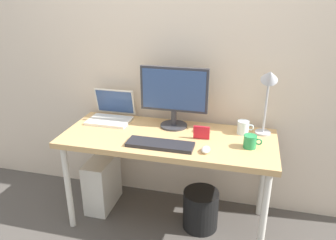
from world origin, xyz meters
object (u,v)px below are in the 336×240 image
at_px(photo_frame, 201,132).
at_px(desk, 168,144).
at_px(wastebasket, 201,209).
at_px(laptop, 112,113).
at_px(keyboard, 160,144).
at_px(mouse, 206,150).
at_px(computer_tower, 102,183).
at_px(coffee_mug, 250,142).
at_px(glass_cup, 243,127).
at_px(desk_lamp, 268,87).
at_px(monitor, 173,94).

bearing_deg(photo_frame, desk, -177.46).
bearing_deg(wastebasket, laptop, 164.66).
xyz_separation_m(keyboard, wastebasket, (0.26, 0.15, -0.58)).
xyz_separation_m(mouse, computer_tower, (-0.85, 0.23, -0.52)).
distance_m(desk, coffee_mug, 0.57).
bearing_deg(glass_cup, photo_frame, -149.64).
relative_size(desk_lamp, photo_frame, 4.49).
xyz_separation_m(monitor, wastebasket, (0.26, -0.19, -0.82)).
height_order(monitor, laptop, monitor).
relative_size(mouse, coffee_mug, 0.76).
bearing_deg(wastebasket, desk, 176.30).
relative_size(desk, mouse, 16.48).
height_order(laptop, computer_tower, laptop).
bearing_deg(monitor, glass_cup, -0.46).
bearing_deg(wastebasket, photo_frame, 128.20).
height_order(desk_lamp, coffee_mug, desk_lamp).
bearing_deg(monitor, desk, -88.45).
height_order(monitor, coffee_mug, monitor).
bearing_deg(monitor, computer_tower, -167.79).
bearing_deg(desk_lamp, wastebasket, -153.81).
relative_size(monitor, keyboard, 1.12).
bearing_deg(laptop, desk_lamp, -0.81).
height_order(laptop, mouse, laptop).
xyz_separation_m(desk_lamp, coffee_mug, (-0.08, -0.22, -0.31)).
height_order(desk_lamp, computer_tower, desk_lamp).
height_order(glass_cup, wastebasket, glass_cup).
bearing_deg(mouse, wastebasket, 102.73).
height_order(desk_lamp, wastebasket, desk_lamp).
distance_m(photo_frame, computer_tower, 0.97).
bearing_deg(computer_tower, monitor, 12.21).
relative_size(monitor, coffee_mug, 4.16).
bearing_deg(wastebasket, coffee_mug, -5.04).
bearing_deg(photo_frame, laptop, 166.19).
bearing_deg(coffee_mug, desk_lamp, 68.89).
xyz_separation_m(keyboard, mouse, (0.30, -0.01, 0.01)).
relative_size(desk, photo_frame, 13.48).
relative_size(desk_lamp, keyboard, 1.12).
relative_size(desk_lamp, coffee_mug, 4.16).
bearing_deg(monitor, coffee_mug, -21.08).
distance_m(coffee_mug, glass_cup, 0.22).
distance_m(mouse, wastebasket, 0.60).
xyz_separation_m(monitor, computer_tower, (-0.56, -0.12, -0.76)).
bearing_deg(coffee_mug, mouse, -153.77).
distance_m(keyboard, mouse, 0.30).
height_order(keyboard, computer_tower, keyboard).
height_order(desk_lamp, mouse, desk_lamp).
relative_size(keyboard, coffee_mug, 3.70).
height_order(desk, wastebasket, desk).
bearing_deg(glass_cup, coffee_mug, -75.91).
xyz_separation_m(desk, mouse, (0.29, -0.18, 0.08)).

